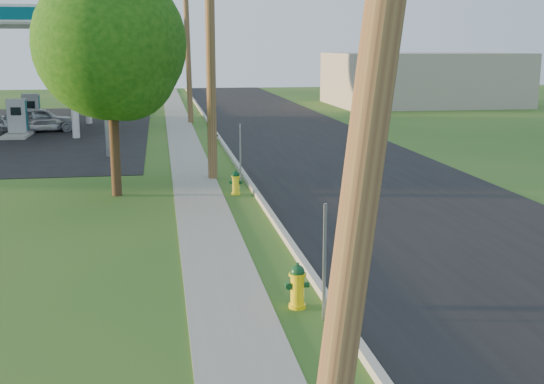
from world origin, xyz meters
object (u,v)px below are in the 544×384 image
at_px(fuel_pump_ne, 18,122).
at_px(hydrant_mid, 236,183).
at_px(tree_lot, 111,46).
at_px(car_silver, 40,120).
at_px(tree_verge, 113,50).
at_px(price_pylon, 102,22).
at_px(hydrant_near, 297,286).
at_px(utility_pole_far, 187,41).
at_px(fuel_pump_se, 32,115).
at_px(hydrant_far, 214,136).
at_px(utility_pole_mid, 210,32).
at_px(utility_pole_near, 384,4).

height_order(fuel_pump_ne, hydrant_mid, fuel_pump_ne).
bearing_deg(tree_lot, car_silver, -106.98).
bearing_deg(tree_verge, price_pylon, 96.37).
bearing_deg(price_pylon, hydrant_near, -75.96).
distance_m(utility_pole_far, fuel_pump_ne, 10.99).
bearing_deg(fuel_pump_se, hydrant_mid, -64.50).
xyz_separation_m(tree_lot, hydrant_far, (5.62, -16.25, -4.21)).
xyz_separation_m(price_pylon, hydrant_far, (4.67, 3.45, -5.09)).
distance_m(tree_verge, car_silver, 18.07).
distance_m(fuel_pump_ne, tree_lot, 13.41).
xyz_separation_m(utility_pole_mid, car_silver, (-8.08, 14.62, -4.28)).
distance_m(fuel_pump_se, hydrant_mid, 21.84).
height_order(utility_pole_far, hydrant_far, utility_pole_far).
distance_m(utility_pole_mid, tree_verge, 3.86).
bearing_deg(hydrant_far, utility_pole_far, 94.88).
xyz_separation_m(fuel_pump_se, hydrant_mid, (9.40, -19.71, -0.35)).
bearing_deg(utility_pole_far, car_silver, -157.28).
bearing_deg(price_pylon, fuel_pump_ne, 123.69).
height_order(fuel_pump_ne, hydrant_near, fuel_pump_ne).
height_order(utility_pole_mid, fuel_pump_ne, utility_pole_mid).
relative_size(fuel_pump_ne, hydrant_far, 4.56).
distance_m(hydrant_near, hydrant_mid, 9.48).
distance_m(utility_pole_far, tree_lot, 8.68).
bearing_deg(utility_pole_mid, hydrant_mid, -79.50).
bearing_deg(price_pylon, utility_pole_near, -80.58).
bearing_deg(fuel_pump_ne, car_silver, 63.14).
xyz_separation_m(utility_pole_mid, price_pylon, (-3.90, 5.50, 0.48)).
distance_m(fuel_pump_ne, tree_verge, 16.82).
relative_size(price_pylon, tree_verge, 1.01).
distance_m(tree_lot, car_silver, 11.73).
bearing_deg(price_pylon, fuel_pump_se, 113.50).
distance_m(hydrant_near, hydrant_far, 21.14).
bearing_deg(hydrant_mid, utility_pole_far, 91.39).
bearing_deg(hydrant_mid, car_silver, 116.35).
bearing_deg(car_silver, tree_lot, -31.67).
xyz_separation_m(fuel_pump_se, price_pylon, (5.00, -11.50, 4.71)).
distance_m(price_pylon, hydrant_mid, 10.60).
height_order(hydrant_far, car_silver, car_silver).
relative_size(utility_pole_far, hydrant_far, 13.55).
bearing_deg(car_silver, fuel_pump_se, 4.29).
height_order(price_pylon, hydrant_near, price_pylon).
relative_size(hydrant_far, car_silver, 0.18).
xyz_separation_m(utility_pole_near, car_silver, (-8.08, 32.62, -4.13)).
xyz_separation_m(price_pylon, hydrant_near, (4.42, -17.70, -5.03)).
bearing_deg(tree_lot, utility_pole_mid, -79.11).
bearing_deg(hydrant_far, hydrant_near, -90.67).
distance_m(tree_lot, hydrant_mid, 28.73).
distance_m(fuel_pump_se, hydrant_far, 12.59).
relative_size(tree_verge, hydrant_far, 9.72).
height_order(utility_pole_near, tree_verge, utility_pole_near).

